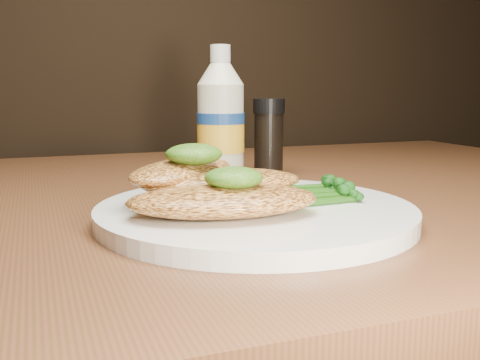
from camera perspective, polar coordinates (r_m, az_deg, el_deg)
name	(u,v)px	position (r m, az deg, el deg)	size (l,w,h in m)	color
plate	(255,213)	(0.52, 1.59, -3.39)	(0.30, 0.30, 0.02)	white
chicken_front	(223,200)	(0.47, -1.74, -2.11)	(0.17, 0.09, 0.03)	#E69849
chicken_mid	(222,182)	(0.52, -1.92, -0.19)	(0.15, 0.08, 0.02)	#E69849
chicken_back	(182,171)	(0.54, -5.95, 0.92)	(0.14, 0.07, 0.02)	#E69849
pesto_front	(234,178)	(0.47, -0.65, 0.24)	(0.05, 0.05, 0.02)	#103808
pesto_back	(194,154)	(0.52, -4.78, 2.66)	(0.05, 0.05, 0.02)	#103808
broccolini_bundle	(291,189)	(0.54, 5.30, -0.89)	(0.15, 0.12, 0.02)	#215412
mayo_bottle	(221,114)	(0.73, -2.01, 6.83)	(0.06, 0.06, 0.18)	beige
pepper_grinder	(269,137)	(0.78, 2.97, 4.41)	(0.04, 0.04, 0.11)	black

